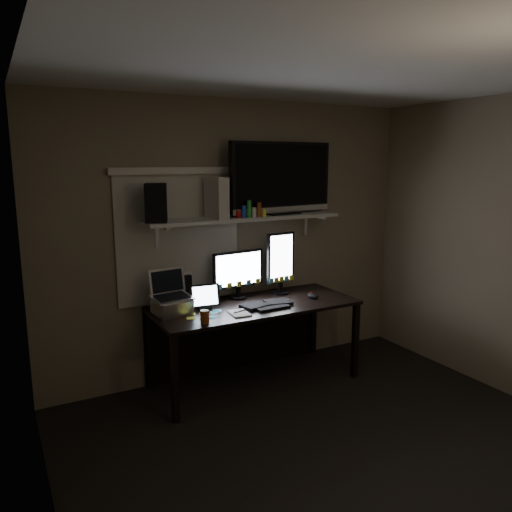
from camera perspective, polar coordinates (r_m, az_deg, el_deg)
floor at (r=3.61m, az=11.48°, el=-22.43°), size 3.60×3.60×0.00m
ceiling at (r=3.07m, az=13.37°, el=20.60°), size 3.60×3.60×0.00m
back_wall at (r=4.59m, az=-2.35°, el=1.90°), size 3.60×0.00×3.60m
left_wall at (r=2.40m, az=-22.81°, el=-7.43°), size 0.00×3.60×3.60m
window_blinds at (r=4.36m, az=-8.78°, el=1.97°), size 1.10×0.02×1.10m
desk at (r=4.54m, az=-0.87°, el=-7.26°), size 1.80×0.75×0.73m
wall_shelf at (r=4.41m, az=-1.37°, el=4.35°), size 1.80×0.35×0.03m
monitor_landscape at (r=4.51m, az=-2.07°, el=-2.11°), size 0.51×0.10×0.45m
monitor_portrait at (r=4.66m, az=2.81°, el=-0.78°), size 0.30×0.08×0.59m
keyboard at (r=4.33m, az=1.22°, el=-5.52°), size 0.47×0.20×0.03m
mouse at (r=4.58m, az=6.50°, el=-4.56°), size 0.09×0.13×0.04m
notepad at (r=4.11m, az=-1.93°, el=-6.56°), size 0.16×0.21×0.01m
tablet at (r=4.21m, az=-5.91°, el=-4.68°), size 0.26×0.13×0.22m
file_sorter at (r=4.34m, az=-8.94°, el=-3.83°), size 0.23×0.12×0.29m
laptop at (r=4.11m, az=-9.61°, el=-4.23°), size 0.35×0.30×0.35m
cup at (r=3.89m, az=-5.88°, el=-6.93°), size 0.08×0.08×0.10m
sticky_notes at (r=4.11m, az=-5.86°, el=-6.67°), size 0.36×0.29×0.00m
tv at (r=4.59m, az=2.92°, el=8.86°), size 1.10×0.32×0.65m
game_console at (r=4.26m, az=-4.55°, el=6.63°), size 0.11×0.30×0.35m
speaker at (r=4.07m, az=-11.36°, el=5.97°), size 0.23×0.25×0.31m
bottles at (r=4.34m, az=-0.52°, el=5.46°), size 0.24×0.13×0.15m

